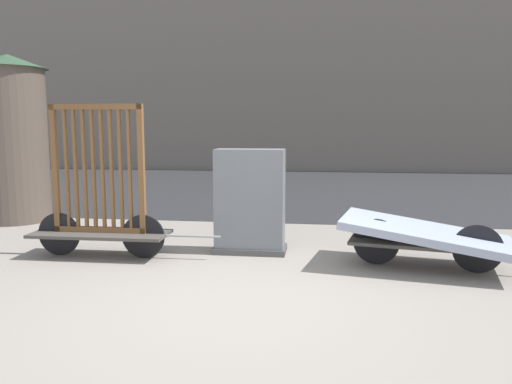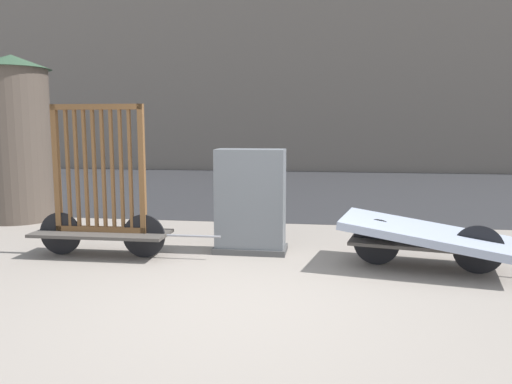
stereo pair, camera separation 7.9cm
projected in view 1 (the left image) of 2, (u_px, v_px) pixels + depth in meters
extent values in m
plane|color=gray|center=(236.00, 302.00, 4.81)|extent=(60.00, 60.00, 0.00)
cube|color=#2D2D30|center=(293.00, 188.00, 13.65)|extent=(56.00, 10.08, 0.01)
cube|color=slate|center=(305.00, 21.00, 19.80)|extent=(48.00, 4.00, 11.63)
cube|color=#4C4742|center=(101.00, 234.00, 6.46)|extent=(1.77, 0.64, 0.04)
cylinder|color=black|center=(143.00, 236.00, 6.39)|extent=(0.56, 0.04, 0.56)
cylinder|color=black|center=(59.00, 234.00, 6.53)|extent=(0.56, 0.04, 0.56)
cylinder|color=gray|center=(193.00, 236.00, 6.31)|extent=(0.70, 0.04, 0.03)
cube|color=brown|center=(101.00, 230.00, 6.45)|extent=(1.22, 0.09, 0.07)
cube|color=brown|center=(95.00, 107.00, 6.24)|extent=(1.22, 0.09, 0.07)
cube|color=brown|center=(55.00, 169.00, 6.42)|extent=(0.07, 0.07, 1.64)
cube|color=brown|center=(142.00, 170.00, 6.28)|extent=(0.07, 0.07, 1.64)
cube|color=brown|center=(67.00, 169.00, 6.40)|extent=(0.04, 0.05, 1.57)
cube|color=brown|center=(76.00, 169.00, 6.38)|extent=(0.04, 0.05, 1.57)
cube|color=brown|center=(85.00, 169.00, 6.37)|extent=(0.04, 0.05, 1.57)
cube|color=brown|center=(93.00, 169.00, 6.35)|extent=(0.04, 0.05, 1.57)
cube|color=brown|center=(102.00, 169.00, 6.34)|extent=(0.04, 0.05, 1.57)
cube|color=brown|center=(112.00, 169.00, 6.33)|extent=(0.04, 0.05, 1.57)
cube|color=brown|center=(121.00, 169.00, 6.31)|extent=(0.04, 0.05, 1.57)
cube|color=brown|center=(130.00, 169.00, 6.30)|extent=(0.04, 0.05, 1.57)
cube|color=#4C4742|center=(425.00, 243.00, 5.92)|extent=(1.84, 0.95, 0.04)
cylinder|color=black|center=(478.00, 249.00, 5.74)|extent=(0.56, 0.14, 0.56)
cylinder|color=black|center=(376.00, 242.00, 6.11)|extent=(0.56, 0.14, 0.56)
cube|color=#9EA8BC|center=(426.00, 233.00, 5.90)|extent=(2.12, 1.44, 0.35)
cube|color=#4C4C4C|center=(250.00, 249.00, 6.72)|extent=(0.97, 0.49, 0.08)
cube|color=slate|center=(250.00, 201.00, 6.64)|extent=(0.91, 0.43, 1.39)
cylinder|color=brown|center=(13.00, 146.00, 8.79)|extent=(1.18, 1.18, 2.68)
cone|color=#335138|center=(7.00, 61.00, 8.59)|extent=(1.32, 1.32, 0.24)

